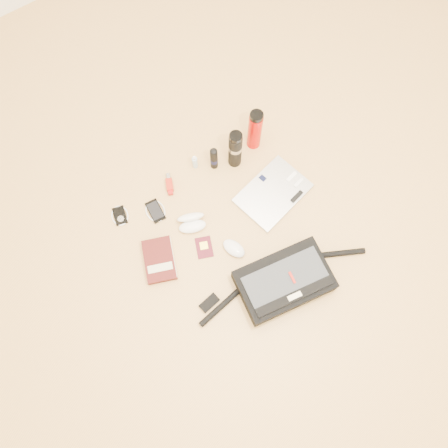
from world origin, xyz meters
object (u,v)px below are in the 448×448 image
(thermos_black, at_px, (235,149))
(thermos_red, at_px, (255,130))
(messenger_bag, at_px, (284,281))
(laptop, at_px, (273,193))
(book, at_px, (160,260))

(thermos_black, distance_m, thermos_red, 0.15)
(messenger_bag, bearing_deg, thermos_red, 74.94)
(messenger_bag, relative_size, thermos_black, 3.28)
(messenger_bag, height_order, laptop, messenger_bag)
(messenger_bag, distance_m, thermos_red, 0.79)
(book, height_order, thermos_black, thermos_black)
(messenger_bag, height_order, thermos_red, thermos_red)
(messenger_bag, relative_size, thermos_red, 3.16)
(thermos_red, bearing_deg, book, -159.80)
(messenger_bag, xyz_separation_m, laptop, (0.24, 0.41, -0.04))
(messenger_bag, distance_m, book, 0.61)
(laptop, bearing_deg, thermos_red, 61.94)
(messenger_bag, xyz_separation_m, book, (-0.43, 0.43, -0.04))
(laptop, bearing_deg, book, 166.19)
(thermos_black, bearing_deg, book, -158.22)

